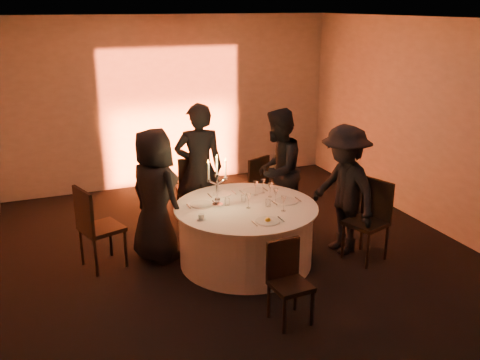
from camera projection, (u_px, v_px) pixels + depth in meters
name	position (u px, v px, depth m)	size (l,w,h in m)	color
floor	(246.00, 261.00, 6.91)	(7.00, 7.00, 0.00)	black
ceiling	(247.00, 20.00, 5.96)	(7.00, 7.00, 0.00)	white
wall_back	(171.00, 102.00, 9.52)	(7.00, 7.00, 0.00)	#A4A098
wall_front	(459.00, 284.00, 3.35)	(7.00, 7.00, 0.00)	#A4A098
wall_right	(444.00, 129.00, 7.49)	(7.00, 7.00, 0.00)	#A4A098
uplighter_fixture	(179.00, 184.00, 9.71)	(0.25, 0.12, 0.10)	black
banquet_table	(246.00, 234.00, 6.78)	(1.80, 1.80, 0.77)	black
chair_left	(94.00, 223.00, 6.56)	(0.59, 0.59, 1.07)	black
chair_back_left	(193.00, 185.00, 7.95)	(0.52, 0.52, 1.05)	black
chair_back_right	(253.00, 184.00, 8.10)	(0.58, 0.58, 1.00)	black
chair_right	(371.00, 215.00, 6.85)	(0.58, 0.58, 1.04)	black
chair_front	(287.00, 277.00, 5.52)	(0.40, 0.41, 0.87)	black
guest_left	(155.00, 196.00, 6.73)	(0.85, 0.55, 1.73)	black
guest_back_left	(199.00, 169.00, 7.56)	(0.69, 0.45, 1.89)	black
guest_back_right	(278.00, 170.00, 7.66)	(0.87, 0.68, 1.79)	black
guest_right	(344.00, 190.00, 6.95)	(1.11, 0.64, 1.72)	black
plate_left	(202.00, 204.00, 6.69)	(0.36, 0.28, 0.01)	white
plate_back_left	(222.00, 194.00, 7.06)	(0.35, 0.25, 0.01)	white
plate_back_right	(254.00, 191.00, 7.18)	(0.36, 0.29, 0.01)	white
plate_right	(286.00, 201.00, 6.81)	(0.36, 0.30, 0.01)	white
plate_front	(268.00, 220.00, 6.18)	(0.36, 0.29, 0.08)	white
coffee_cup	(201.00, 217.00, 6.24)	(0.11, 0.11, 0.07)	white
candelabra	(217.00, 188.00, 6.61)	(0.28, 0.13, 0.66)	silver
wine_glass_a	(284.00, 200.00, 6.46)	(0.07, 0.07, 0.19)	white
wine_glass_b	(263.00, 183.00, 7.08)	(0.07, 0.07, 0.19)	white
wine_glass_c	(256.00, 185.00, 7.00)	(0.07, 0.07, 0.19)	white
wine_glass_d	(276.00, 193.00, 6.71)	(0.07, 0.07, 0.19)	white
wine_glass_e	(270.00, 187.00, 6.93)	(0.07, 0.07, 0.19)	white
wine_glass_f	(248.00, 198.00, 6.55)	(0.07, 0.07, 0.19)	white
tumbler_a	(268.00, 203.00, 6.64)	(0.07, 0.07, 0.09)	white
tumbler_b	(227.00, 202.00, 6.68)	(0.07, 0.07, 0.09)	white
tumbler_c	(244.00, 198.00, 6.79)	(0.07, 0.07, 0.09)	white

